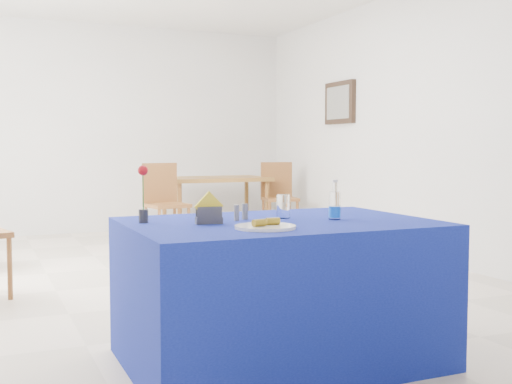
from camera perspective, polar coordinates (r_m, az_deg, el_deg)
floor at (r=5.67m, az=-6.01°, el=-7.74°), size 7.00×7.00×0.00m
room_shell at (r=5.58m, az=-6.15°, el=10.12°), size 7.00×7.00×7.00m
picture_frame at (r=8.06m, az=7.48°, el=7.87°), size 0.06×0.64×0.52m
picture_art at (r=8.04m, az=7.32°, el=7.88°), size 0.02×0.52×0.40m
plate at (r=3.09m, az=0.83°, el=-3.12°), size 0.30×0.30×0.01m
drinking_glass at (r=3.54m, az=2.44°, el=-1.28°), size 0.08×0.08×0.13m
salt_shaker at (r=3.41m, az=-1.74°, el=-1.86°), size 0.03×0.03×0.08m
pepper_shaker at (r=3.48m, az=-0.99°, el=-1.75°), size 0.03×0.03×0.08m
blue_table at (r=3.48m, az=2.08°, el=-8.81°), size 1.60×1.10×0.76m
water_bottle at (r=3.51m, az=7.01°, el=-1.26°), size 0.07×0.07×0.21m
napkin_holder at (r=3.28m, az=-4.21°, el=-1.99°), size 0.15×0.07×0.17m
rose_vase at (r=3.36m, az=-10.00°, el=-0.21°), size 0.05×0.05×0.30m
oak_table at (r=8.54m, az=-3.65°, el=0.81°), size 1.35×0.87×0.76m
chair_bg_left at (r=7.57m, az=-8.19°, el=-0.53°), size 0.50×0.50×0.97m
chair_bg_right at (r=8.51m, az=2.00°, el=-0.05°), size 0.50×0.50×0.95m
banana_pieces at (r=3.08m, az=0.92°, el=-2.68°), size 0.16×0.08×0.04m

